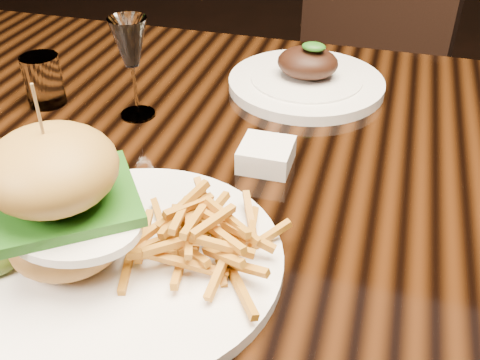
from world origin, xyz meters
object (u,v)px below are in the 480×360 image
(burger_plate, at_px, (112,227))
(wine_glass, at_px, (130,46))
(far_dish, at_px, (306,79))
(dining_table, at_px, (270,202))
(chair_far, at_px, (354,60))

(burger_plate, bearing_deg, wine_glass, 86.54)
(wine_glass, relative_size, far_dish, 0.59)
(dining_table, bearing_deg, far_dish, 88.77)
(chair_far, bearing_deg, wine_glass, -89.69)
(far_dish, bearing_deg, chair_far, 86.80)
(wine_glass, xyz_separation_m, chair_far, (0.28, 0.82, -0.33))
(dining_table, distance_m, wine_glass, 0.31)
(dining_table, xyz_separation_m, wine_glass, (-0.24, 0.07, 0.19))
(burger_plate, xyz_separation_m, far_dish, (0.12, 0.49, -0.04))
(burger_plate, distance_m, chair_far, 1.18)
(wine_glass, height_order, chair_far, chair_far)
(dining_table, relative_size, wine_glass, 10.05)
(wine_glass, bearing_deg, dining_table, -16.16)
(chair_far, bearing_deg, burger_plate, -78.69)
(wine_glass, distance_m, chair_far, 0.92)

